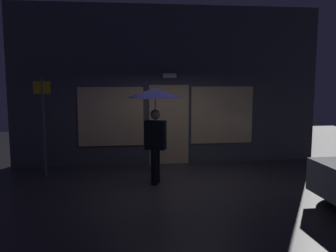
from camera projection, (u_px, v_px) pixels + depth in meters
ground_plane at (182, 186)px, 8.65m from camera, size 18.00×18.00×0.00m
building_facade at (168, 87)px, 10.66m from camera, size 8.51×0.48×4.34m
person_with_umbrella at (155, 106)px, 8.57m from camera, size 1.23×1.23×2.19m
street_sign_post at (43, 121)px, 9.28m from camera, size 0.40×0.07×2.42m
sidewalk_bollard at (155, 159)px, 9.84m from camera, size 0.22×0.22×0.67m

